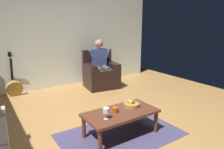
{
  "coord_description": "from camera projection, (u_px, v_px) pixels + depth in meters",
  "views": [
    {
      "loc": [
        1.8,
        2.48,
        1.69
      ],
      "look_at": [
        -0.43,
        -0.96,
        0.67
      ],
      "focal_mm": 33.62,
      "sensor_mm": 36.0,
      "label": 1
    }
  ],
  "objects": [
    {
      "name": "ground_plane",
      "position": [
        122.0,
        130.0,
        3.37
      ],
      "size": [
        6.92,
        6.92,
        0.0
      ],
      "primitive_type": "plane",
      "color": "#AC7A43"
    },
    {
      "name": "wall_back",
      "position": [
        57.0,
        39.0,
        5.43
      ],
      "size": [
        5.7,
        0.06,
        2.56
      ],
      "primitive_type": "cube",
      "color": "white",
      "rests_on": "ground"
    },
    {
      "name": "rug",
      "position": [
        121.0,
        134.0,
        3.25
      ],
      "size": [
        1.83,
        1.2,
        0.01
      ],
      "primitive_type": "cube",
      "rotation": [
        0.0,
        0.0,
        0.01
      ],
      "color": "#443E60",
      "rests_on": "ground"
    },
    {
      "name": "armchair",
      "position": [
        101.0,
        74.0,
        5.57
      ],
      "size": [
        0.9,
        0.82,
        0.98
      ],
      "rotation": [
        0.0,
        0.0,
        -0.13
      ],
      "color": "black",
      "rests_on": "ground"
    },
    {
      "name": "person_seated",
      "position": [
        101.0,
        62.0,
        5.47
      ],
      "size": [
        0.63,
        0.58,
        1.26
      ],
      "rotation": [
        0.0,
        0.0,
        -0.13
      ],
      "color": "#3B497B",
      "rests_on": "ground"
    },
    {
      "name": "coffee_table",
      "position": [
        121.0,
        115.0,
        3.17
      ],
      "size": [
        1.13,
        0.59,
        0.38
      ],
      "rotation": [
        0.0,
        0.0,
        0.01
      ],
      "color": "brown",
      "rests_on": "ground"
    },
    {
      "name": "guitar",
      "position": [
        14.0,
        87.0,
        4.91
      ],
      "size": [
        0.37,
        0.31,
        1.04
      ],
      "color": "#AB813A",
      "rests_on": "ground"
    },
    {
      "name": "wine_glass_near",
      "position": [
        106.0,
        111.0,
        2.89
      ],
      "size": [
        0.09,
        0.09,
        0.16
      ],
      "color": "silver",
      "rests_on": "coffee_table"
    },
    {
      "name": "fruit_bowl",
      "position": [
        132.0,
        104.0,
        3.36
      ],
      "size": [
        0.25,
        0.25,
        0.11
      ],
      "color": "#A27B3C",
      "rests_on": "coffee_table"
    },
    {
      "name": "candle_jar",
      "position": [
        115.0,
        110.0,
        3.13
      ],
      "size": [
        0.09,
        0.09,
        0.08
      ],
      "primitive_type": "cylinder",
      "color": "#AB4D13",
      "rests_on": "coffee_table"
    }
  ]
}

